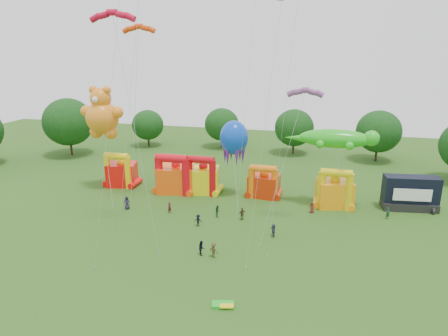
% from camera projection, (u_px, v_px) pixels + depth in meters
% --- Properties ---
extents(ground, '(160.00, 160.00, 0.00)m').
position_uv_depth(ground, '(154.00, 301.00, 36.08)').
color(ground, '#2D5317').
rests_on(ground, ground).
extents(tree_ring, '(124.30, 126.41, 12.07)m').
position_uv_depth(tree_ring, '(141.00, 234.00, 35.12)').
color(tree_ring, '#352314').
rests_on(tree_ring, ground).
extents(bouncy_castle_0, '(5.35, 4.68, 5.85)m').
position_uv_depth(bouncy_castle_0, '(121.00, 173.00, 65.70)').
color(bouncy_castle_0, red).
rests_on(bouncy_castle_0, ground).
extents(bouncy_castle_1, '(6.36, 5.47, 6.47)m').
position_uv_depth(bouncy_castle_1, '(176.00, 177.00, 62.80)').
color(bouncy_castle_1, '#FF520D').
rests_on(bouncy_castle_1, ground).
extents(bouncy_castle_2, '(5.38, 4.62, 6.26)m').
position_uv_depth(bouncy_castle_2, '(203.00, 178.00, 62.40)').
color(bouncy_castle_2, yellow).
rests_on(bouncy_castle_2, ground).
extents(bouncy_castle_3, '(4.79, 4.01, 5.28)m').
position_uv_depth(bouncy_castle_3, '(264.00, 184.00, 60.86)').
color(bouncy_castle_3, red).
rests_on(bouncy_castle_3, ground).
extents(bouncy_castle_4, '(5.56, 4.84, 5.94)m').
position_uv_depth(bouncy_castle_4, '(334.00, 191.00, 56.98)').
color(bouncy_castle_4, orange).
rests_on(bouncy_castle_4, ground).
extents(stage_trailer, '(7.65, 3.63, 4.84)m').
position_uv_depth(stage_trailer, '(410.00, 193.00, 56.06)').
color(stage_trailer, black).
rests_on(stage_trailer, ground).
extents(teddy_bear_kite, '(8.38, 9.77, 16.54)m').
position_uv_depth(teddy_bear_kite, '(106.00, 149.00, 60.54)').
color(teddy_bear_kite, orange).
rests_on(teddy_bear_kite, ground).
extents(gecko_kite, '(12.75, 6.50, 11.39)m').
position_uv_depth(gecko_kite, '(338.00, 161.00, 54.62)').
color(gecko_kite, green).
rests_on(gecko_kite, ground).
extents(octopus_kite, '(4.24, 7.67, 11.79)m').
position_uv_depth(octopus_kite, '(235.00, 157.00, 58.95)').
color(octopus_kite, blue).
rests_on(octopus_kite, ground).
extents(parafoil_kites, '(26.47, 15.15, 26.79)m').
position_uv_depth(parafoil_kites, '(189.00, 144.00, 45.17)').
color(parafoil_kites, red).
rests_on(parafoil_kites, ground).
extents(diamond_kites, '(21.19, 19.78, 42.64)m').
position_uv_depth(diamond_kites, '(212.00, 103.00, 43.65)').
color(diamond_kites, red).
rests_on(diamond_kites, ground).
extents(folded_kite_bundle, '(2.18, 1.44, 0.31)m').
position_uv_depth(folded_kite_bundle, '(223.00, 305.00, 35.29)').
color(folded_kite_bundle, green).
rests_on(folded_kite_bundle, ground).
extents(spectator_0, '(1.11, 0.92, 1.95)m').
position_uv_depth(spectator_0, '(127.00, 203.00, 56.30)').
color(spectator_0, '#252137').
rests_on(spectator_0, ground).
extents(spectator_1, '(0.60, 0.69, 1.58)m').
position_uv_depth(spectator_1, '(170.00, 208.00, 55.01)').
color(spectator_1, '#4D161F').
rests_on(spectator_1, ground).
extents(spectator_2, '(0.83, 0.94, 1.62)m').
position_uv_depth(spectator_2, '(218.00, 211.00, 53.87)').
color(spectator_2, '#183C21').
rests_on(spectator_2, ground).
extents(spectator_3, '(1.02, 0.59, 1.57)m').
position_uv_depth(spectator_3, '(198.00, 220.00, 51.00)').
color(spectator_3, black).
rests_on(spectator_3, ground).
extents(spectator_4, '(1.06, 0.97, 1.74)m').
position_uv_depth(spectator_4, '(242.00, 214.00, 52.82)').
color(spectator_4, '#462F1C').
rests_on(spectator_4, ground).
extents(spectator_5, '(0.93, 1.56, 1.61)m').
position_uv_depth(spectator_5, '(273.00, 230.00, 48.16)').
color(spectator_5, '#2A2F47').
rests_on(spectator_5, ground).
extents(spectator_6, '(0.79, 0.56, 1.53)m').
position_uv_depth(spectator_6, '(312.00, 208.00, 55.10)').
color(spectator_6, maroon).
rests_on(spectator_6, ground).
extents(spectator_7, '(0.69, 0.61, 1.60)m').
position_uv_depth(spectator_7, '(388.00, 213.00, 53.16)').
color(spectator_7, '#173A20').
rests_on(spectator_7, ground).
extents(spectator_8, '(0.84, 0.95, 1.63)m').
position_uv_depth(spectator_8, '(202.00, 248.00, 43.97)').
color(spectator_8, black).
rests_on(spectator_8, ground).
extents(spectator_9, '(1.28, 1.06, 1.72)m').
position_uv_depth(spectator_9, '(214.00, 250.00, 43.36)').
color(spectator_9, '#42371A').
rests_on(spectator_9, ground).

